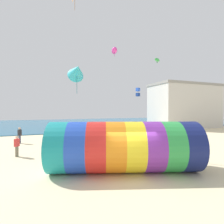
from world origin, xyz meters
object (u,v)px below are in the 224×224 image
(kite_green_parafoil, at_px, (157,60))
(kite_handler, at_px, (198,154))
(beach_flag, at_px, (200,135))
(kite_cyan_delta, at_px, (77,71))
(giant_inflatable_tube, at_px, (124,147))
(bystander_mid_beach, at_px, (17,146))
(kite_blue_box, at_px, (138,92))
(kite_magenta_parafoil, at_px, (114,51))
(bystander_near_water, at_px, (20,135))

(kite_green_parafoil, bearing_deg, kite_handler, -106.23)
(beach_flag, bearing_deg, kite_cyan_delta, 157.29)
(beach_flag, bearing_deg, giant_inflatable_tube, 177.16)
(kite_handler, distance_m, bystander_mid_beach, 13.20)
(kite_blue_box, bearing_deg, giant_inflatable_tube, -121.85)
(kite_magenta_parafoil, height_order, bystander_near_water, kite_magenta_parafoil)
(kite_green_parafoil, bearing_deg, kite_magenta_parafoil, -174.90)
(bystander_near_water, height_order, bystander_mid_beach, bystander_near_water)
(kite_handler, distance_m, kite_blue_box, 18.51)
(bystander_near_water, bearing_deg, bystander_mid_beach, -84.92)
(kite_green_parafoil, xyz_separation_m, bystander_mid_beach, (-13.38, -0.46, -8.23))
(kite_handler, relative_size, kite_green_parafoil, 1.52)
(kite_blue_box, bearing_deg, beach_flag, -104.50)
(beach_flag, bearing_deg, bystander_mid_beach, 152.72)
(kite_blue_box, xyz_separation_m, bystander_mid_beach, (-16.35, -9.88, -5.75))
(kite_handler, height_order, bystander_near_water, bystander_near_water)
(kite_cyan_delta, bearing_deg, kite_green_parafoil, 20.32)
(kite_magenta_parafoil, xyz_separation_m, bystander_mid_beach, (-8.24, -0.00, -8.45))
(giant_inflatable_tube, height_order, kite_green_parafoil, kite_green_parafoil)
(kite_blue_box, xyz_separation_m, bystander_near_water, (-16.88, -3.92, -5.67))
(kite_blue_box, bearing_deg, bystander_near_water, -166.94)
(kite_cyan_delta, height_order, beach_flag, kite_cyan_delta)
(kite_cyan_delta, distance_m, bystander_near_water, 11.49)
(kite_cyan_delta, bearing_deg, kite_blue_box, 46.52)
(kite_handler, distance_m, kite_green_parafoil, 11.29)
(kite_cyan_delta, bearing_deg, beach_flag, -22.71)
(kite_magenta_parafoil, xyz_separation_m, kite_blue_box, (8.11, 9.88, -2.70))
(giant_inflatable_tube, relative_size, kite_green_parafoil, 8.61)
(kite_blue_box, relative_size, beach_flag, 0.67)
(kite_blue_box, bearing_deg, kite_handler, -106.94)
(kite_blue_box, distance_m, kite_green_parafoil, 10.18)
(kite_magenta_parafoil, height_order, bystander_mid_beach, kite_magenta_parafoil)
(kite_blue_box, relative_size, bystander_near_water, 0.83)
(bystander_mid_beach, bearing_deg, kite_cyan_delta, -35.02)
(kite_magenta_parafoil, height_order, beach_flag, kite_magenta_parafoil)
(bystander_near_water, relative_size, beach_flag, 0.80)
(kite_green_parafoil, relative_size, beach_flag, 0.48)
(bystander_near_water, bearing_deg, kite_blue_box, 13.06)
(kite_cyan_delta, xyz_separation_m, beach_flag, (7.98, -3.34, -4.48))
(beach_flag, bearing_deg, kite_handler, -144.69)
(kite_handler, distance_m, bystander_near_water, 17.46)
(kite_blue_box, height_order, beach_flag, kite_blue_box)
(kite_blue_box, xyz_separation_m, kite_cyan_delta, (-12.15, -12.82, -0.16))
(kite_handler, xyz_separation_m, kite_magenta_parafoil, (-2.98, 6.95, 8.46))
(kite_green_parafoil, relative_size, bystander_mid_beach, 0.65)
(kite_handler, height_order, beach_flag, beach_flag)
(giant_inflatable_tube, height_order, kite_handler, giant_inflatable_tube)
(giant_inflatable_tube, xyz_separation_m, kite_handler, (4.73, -0.96, -0.66))
(kite_magenta_parafoil, xyz_separation_m, kite_cyan_delta, (-4.05, -2.94, -2.85))
(kite_magenta_parafoil, relative_size, beach_flag, 0.72)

